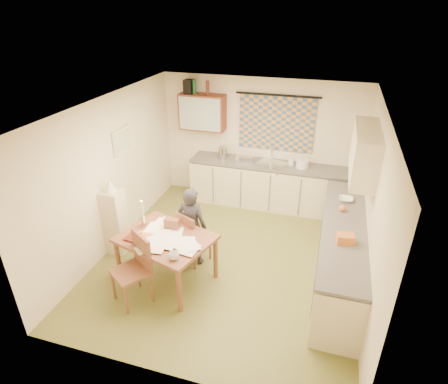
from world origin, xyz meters
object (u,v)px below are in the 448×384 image
(dining_table, at_px, (167,258))
(person, at_px, (192,226))
(chair_far, at_px, (194,245))
(counter_right, at_px, (340,252))
(stove, at_px, (339,292))
(shelf_stand, at_px, (115,222))
(counter_back, at_px, (272,186))

(dining_table, relative_size, person, 1.14)
(chair_far, bearing_deg, dining_table, 94.30)
(dining_table, xyz_separation_m, chair_far, (0.21, 0.55, -0.10))
(counter_right, height_order, person, person)
(stove, bearing_deg, shelf_stand, 171.70)
(stove, distance_m, person, 2.33)
(counter_right, bearing_deg, shelf_stand, -174.30)
(stove, relative_size, dining_table, 0.60)
(counter_right, bearing_deg, counter_back, 125.43)
(shelf_stand, bearing_deg, stove, -8.30)
(counter_right, height_order, stove, counter_right)
(dining_table, height_order, shelf_stand, shelf_stand)
(stove, bearing_deg, dining_table, 177.88)
(stove, xyz_separation_m, dining_table, (-2.44, 0.09, -0.07))
(counter_back, relative_size, shelf_stand, 2.96)
(stove, relative_size, person, 0.68)
(person, bearing_deg, shelf_stand, 8.15)
(dining_table, relative_size, chair_far, 1.66)
(stove, height_order, chair_far, chair_far)
(chair_far, bearing_deg, stove, -170.42)
(counter_back, xyz_separation_m, person, (-0.88, -2.17, 0.21))
(stove, bearing_deg, counter_right, 90.00)
(counter_back, height_order, shelf_stand, shelf_stand)
(counter_right, bearing_deg, person, -173.30)
(counter_right, height_order, dining_table, counter_right)
(shelf_stand, bearing_deg, dining_table, -21.17)
(shelf_stand, bearing_deg, chair_far, 5.17)
(stove, relative_size, shelf_stand, 0.80)
(counter_back, bearing_deg, shelf_stand, -134.08)
(stove, height_order, person, person)
(counter_back, distance_m, chair_far, 2.32)
(counter_back, bearing_deg, stove, -63.97)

